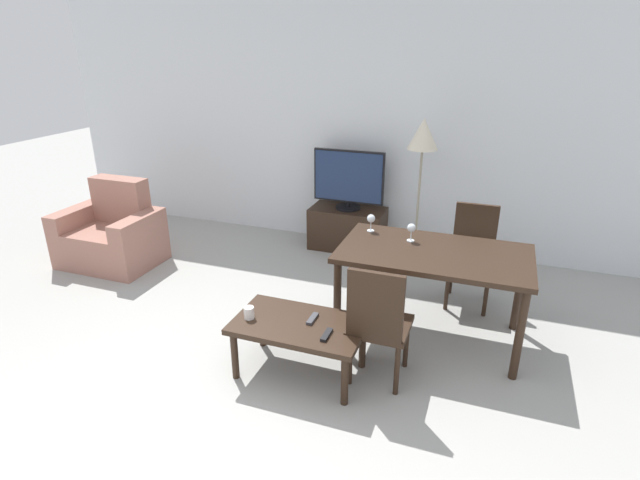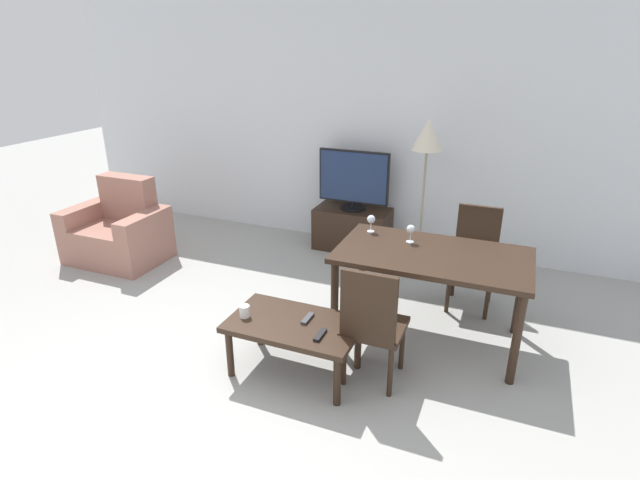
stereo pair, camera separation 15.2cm
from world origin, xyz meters
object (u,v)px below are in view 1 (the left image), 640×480
Objects in this scene: cup_white_near at (249,313)px; coffee_table at (299,329)px; tv_stand at (348,228)px; dining_chair_near at (378,321)px; wine_glass_left at (411,229)px; floor_lamp at (423,142)px; remote_secondary at (313,319)px; remote_primary at (327,335)px; wine_glass_center at (371,220)px; armchair at (112,236)px; tv at (349,180)px; dining_chair_far at (472,251)px; dining_table at (434,262)px.

coffee_table is at bearing 10.71° from cup_white_near.
tv_stand is 2.42m from dining_chair_near.
floor_lamp is at bearing 96.73° from wine_glass_left.
remote_secondary is at bearing -79.06° from tv_stand.
tv_stand is 2.49m from remote_primary.
cup_white_near is (0.01, -2.38, 0.22)m from tv_stand.
armchair is at bearing 179.00° from wine_glass_center.
tv is (0.00, -0.00, 0.57)m from tv_stand.
wine_glass_center is (2.80, -0.05, 0.54)m from armchair.
tv_stand is 9.59× the size of cup_white_near.
remote_secondary is (-0.46, -0.02, -0.07)m from dining_chair_near.
remote_primary and remote_secondary have the same top height.
tv_stand is 5.50× the size of remote_primary.
cup_white_near is 1.42m from wine_glass_left.
dining_chair_near is (0.53, 0.08, 0.13)m from coffee_table.
dining_chair_far is 1.74m from remote_secondary.
tv_stand is 5.50× the size of remote_secondary.
coffee_table is (2.57, -1.09, 0.06)m from armchair.
wine_glass_center is (0.58, -1.27, 0.60)m from tv_stand.
wine_glass_left is (0.93, -1.38, 0.60)m from tv_stand.
floor_lamp is 10.15× the size of remote_secondary.
armchair is at bearing 177.22° from wine_glass_left.
dining_chair_far is 10.32× the size of cup_white_near.
armchair is 0.64× the size of floor_lamp.
remote_secondary is (-0.16, 0.16, 0.00)m from remote_primary.
dining_table is at bearing 58.38° from remote_primary.
dining_chair_far is 1.80m from remote_primary.
dining_table reaches higher than remote_secondary.
armchair is 1.07× the size of coffee_table.
remote_primary is 1.21m from wine_glass_center.
floor_lamp is at bearing 78.66° from coffee_table.
wine_glass_left is 0.37m from wine_glass_center.
wine_glass_left is at bearing -128.37° from dining_chair_far.
dining_chair_near is 10.32× the size of cup_white_near.
wine_glass_center is (-0.01, 1.13, 0.42)m from remote_primary.
dining_table is 0.94× the size of floor_lamp.
tv is 2.38m from coffee_table.
remote_secondary is at bearing 16.84° from cup_white_near.
remote_primary is at bearing -76.13° from tv.
remote_secondary is at bearing 135.24° from remote_primary.
dining_chair_far is (0.25, 0.72, -0.17)m from dining_table.
dining_chair_near reaches higher than coffee_table.
dining_table is (1.14, -1.52, 0.42)m from tv_stand.
dining_table is 9.77× the size of wine_glass_left.
dining_chair_near is 5.92× the size of remote_primary.
wine_glass_left is (0.34, 1.03, 0.42)m from remote_primary.
dining_table is at bearing -52.96° from tv.
coffee_table is at bearing -171.59° from dining_chair_near.
coffee_table is at bearing -81.14° from tv.
cup_white_near is at bearing -142.74° from dining_table.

